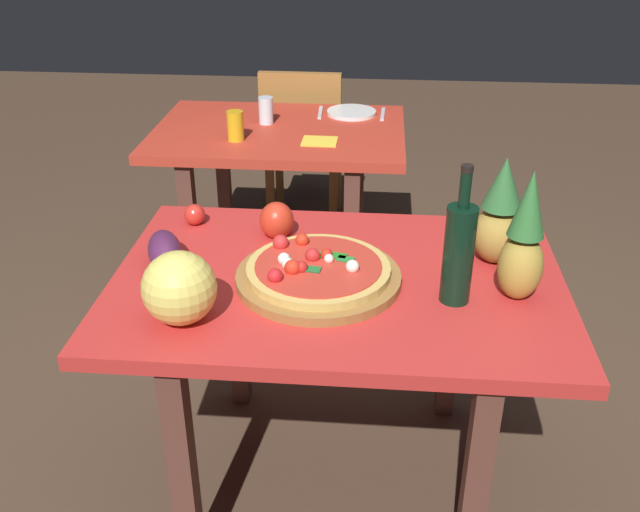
# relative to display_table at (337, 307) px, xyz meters

# --- Properties ---
(ground_plane) EXTENTS (10.00, 10.00, 0.00)m
(ground_plane) POSITION_rel_display_table_xyz_m (0.00, 0.00, -0.64)
(ground_plane) COLOR #4C3828
(display_table) EXTENTS (1.20, 0.82, 0.74)m
(display_table) POSITION_rel_display_table_xyz_m (0.00, 0.00, 0.00)
(display_table) COLOR brown
(display_table) RESTS_ON ground_plane
(background_table) EXTENTS (1.05, 0.76, 0.74)m
(background_table) POSITION_rel_display_table_xyz_m (-0.33, 1.23, -0.01)
(background_table) COLOR brown
(background_table) RESTS_ON ground_plane
(dining_chair) EXTENTS (0.40, 0.40, 0.85)m
(dining_chair) POSITION_rel_display_table_xyz_m (-0.29, 1.84, -0.16)
(dining_chair) COLOR olive
(dining_chair) RESTS_ON ground_plane
(pizza_board) EXTENTS (0.43, 0.43, 0.02)m
(pizza_board) POSITION_rel_display_table_xyz_m (-0.05, -0.03, 0.11)
(pizza_board) COLOR olive
(pizza_board) RESTS_ON display_table
(pizza) EXTENTS (0.38, 0.38, 0.06)m
(pizza) POSITION_rel_display_table_xyz_m (-0.06, -0.03, 0.14)
(pizza) COLOR tan
(pizza) RESTS_ON pizza_board
(wine_bottle) EXTENTS (0.08, 0.08, 0.36)m
(wine_bottle) POSITION_rel_display_table_xyz_m (0.30, -0.09, 0.23)
(wine_bottle) COLOR black
(wine_bottle) RESTS_ON display_table
(pineapple_left) EXTENTS (0.14, 0.14, 0.30)m
(pineapple_left) POSITION_rel_display_table_xyz_m (0.43, 0.13, 0.23)
(pineapple_left) COLOR #AB8839
(pineapple_left) RESTS_ON display_table
(pineapple_right) EXTENTS (0.11, 0.11, 0.34)m
(pineapple_right) POSITION_rel_display_table_xyz_m (0.46, -0.06, 0.25)
(pineapple_right) COLOR #AF933A
(pineapple_right) RESTS_ON display_table
(melon) EXTENTS (0.18, 0.18, 0.18)m
(melon) POSITION_rel_display_table_xyz_m (-0.36, -0.24, 0.18)
(melon) COLOR #E9D762
(melon) RESTS_ON display_table
(bell_pepper) EXTENTS (0.10, 0.10, 0.11)m
(bell_pepper) POSITION_rel_display_table_xyz_m (-0.19, 0.23, 0.14)
(bell_pepper) COLOR red
(bell_pepper) RESTS_ON display_table
(eggplant) EXTENTS (0.15, 0.22, 0.09)m
(eggplant) POSITION_rel_display_table_xyz_m (-0.47, 0.02, 0.14)
(eggplant) COLOR #53244B
(eggplant) RESTS_ON display_table
(tomato_near_board) EXTENTS (0.06, 0.06, 0.06)m
(tomato_near_board) POSITION_rel_display_table_xyz_m (-0.46, 0.29, 0.13)
(tomato_near_board) COLOR red
(tomato_near_board) RESTS_ON display_table
(tomato_at_corner) EXTENTS (0.07, 0.07, 0.07)m
(tomato_at_corner) POSITION_rel_display_table_xyz_m (0.44, 0.27, 0.13)
(tomato_at_corner) COLOR red
(tomato_at_corner) RESTS_ON display_table
(drinking_glass_juice) EXTENTS (0.07, 0.07, 0.12)m
(drinking_glass_juice) POSITION_rel_display_table_xyz_m (-0.48, 1.07, 0.15)
(drinking_glass_juice) COLOR gold
(drinking_glass_juice) RESTS_ON background_table
(drinking_glass_water) EXTENTS (0.06, 0.06, 0.11)m
(drinking_glass_water) POSITION_rel_display_table_xyz_m (-0.39, 1.30, 0.15)
(drinking_glass_water) COLOR silver
(drinking_glass_water) RESTS_ON background_table
(dinner_plate) EXTENTS (0.22, 0.22, 0.02)m
(dinner_plate) POSITION_rel_display_table_xyz_m (-0.03, 1.46, 0.10)
(dinner_plate) COLOR white
(dinner_plate) RESTS_ON background_table
(fork_utensil) EXTENTS (0.02, 0.18, 0.01)m
(fork_utensil) POSITION_rel_display_table_xyz_m (-0.17, 1.46, 0.10)
(fork_utensil) COLOR silver
(fork_utensil) RESTS_ON background_table
(knife_utensil) EXTENTS (0.02, 0.18, 0.01)m
(knife_utensil) POSITION_rel_display_table_xyz_m (0.11, 1.46, 0.10)
(knife_utensil) COLOR silver
(knife_utensil) RESTS_ON background_table
(napkin_folded) EXTENTS (0.14, 0.12, 0.01)m
(napkin_folded) POSITION_rel_display_table_xyz_m (-0.14, 1.08, 0.10)
(napkin_folded) COLOR yellow
(napkin_folded) RESTS_ON background_table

